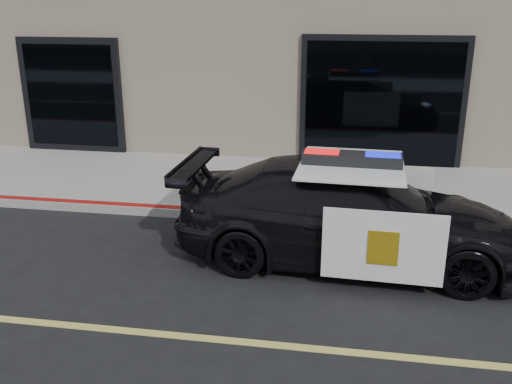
# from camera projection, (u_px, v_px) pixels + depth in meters

# --- Properties ---
(ground) EXTENTS (120.00, 120.00, 0.00)m
(ground) POSITION_uv_depth(u_px,v_px,m) (498.00, 367.00, 5.90)
(ground) COLOR black
(ground) RESTS_ON ground
(sidewalk_n) EXTENTS (60.00, 3.50, 0.15)m
(sidewalk_n) POSITION_uv_depth(u_px,v_px,m) (434.00, 194.00, 10.77)
(sidewalk_n) COLOR gray
(sidewalk_n) RESTS_ON ground
(police_car) EXTENTS (2.45, 5.03, 1.60)m
(police_car) POSITION_uv_depth(u_px,v_px,m) (349.00, 213.00, 8.08)
(police_car) COLOR black
(police_car) RESTS_ON ground
(fire_hydrant) EXTENTS (0.35, 0.48, 0.77)m
(fire_hydrant) POSITION_uv_depth(u_px,v_px,m) (200.00, 181.00, 10.15)
(fire_hydrant) COLOR white
(fire_hydrant) RESTS_ON sidewalk_n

